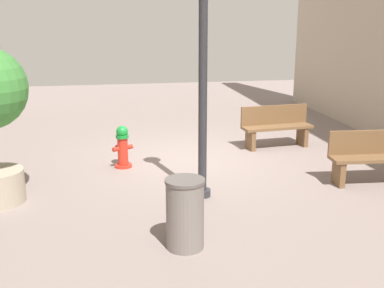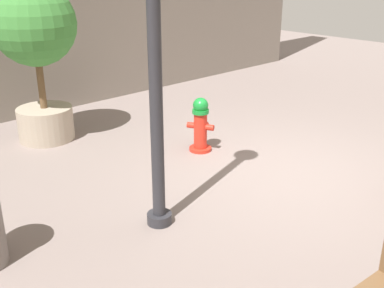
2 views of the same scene
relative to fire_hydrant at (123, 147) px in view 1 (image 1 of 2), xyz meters
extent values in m
plane|color=gray|center=(-1.43, -0.27, -0.42)|extent=(23.40, 23.40, 0.00)
cylinder|color=red|center=(0.00, 0.01, -0.40)|extent=(0.35, 0.35, 0.05)
cylinder|color=red|center=(0.00, 0.01, -0.09)|extent=(0.20, 0.20, 0.56)
cylinder|color=#198C33|center=(0.00, 0.01, 0.21)|extent=(0.25, 0.25, 0.06)
sphere|color=#198C33|center=(0.00, 0.01, 0.31)|extent=(0.23, 0.23, 0.23)
cylinder|color=red|center=(0.13, 0.07, -0.03)|extent=(0.16, 0.14, 0.09)
cylinder|color=red|center=(-0.13, -0.06, -0.03)|extent=(0.16, 0.14, 0.09)
cylinder|color=red|center=(0.07, -0.14, -0.07)|extent=(0.17, 0.18, 0.12)
cube|color=brown|center=(-4.19, -0.89, -0.20)|extent=(0.14, 0.40, 0.45)
cube|color=brown|center=(-2.89, -0.76, -0.20)|extent=(0.14, 0.40, 0.45)
cube|color=brown|center=(-3.54, -0.83, 0.06)|extent=(1.67, 0.59, 0.06)
cube|color=brown|center=(-3.52, -1.01, 0.31)|extent=(1.63, 0.22, 0.44)
cube|color=brown|center=(-3.75, 1.76, -0.20)|extent=(0.13, 0.40, 0.45)
cube|color=brown|center=(-4.34, 1.81, 0.06)|extent=(1.52, 0.56, 0.06)
cube|color=brown|center=(-4.36, 1.62, 0.31)|extent=(1.49, 0.18, 0.44)
cylinder|color=#2D2D33|center=(-1.24, 1.85, -0.36)|extent=(0.28, 0.28, 0.12)
cylinder|color=#2D2D33|center=(-1.24, 1.85, 1.49)|extent=(0.14, 0.14, 3.57)
cylinder|color=slate|center=(-0.65, 3.59, 0.03)|extent=(0.49, 0.49, 0.90)
cylinder|color=#5B5551|center=(-0.65, 3.59, 0.50)|extent=(0.52, 0.52, 0.04)
camera|label=1|loc=(0.29, 9.17, 2.52)|focal=44.30mm
camera|label=2|loc=(-4.81, 4.71, 2.33)|focal=43.60mm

